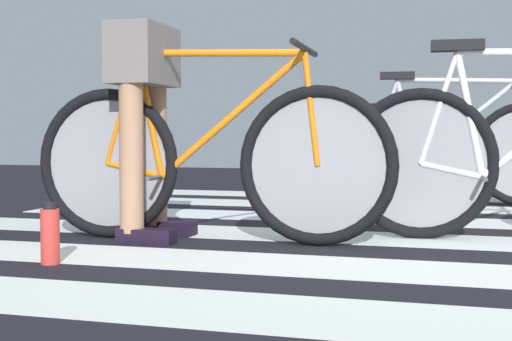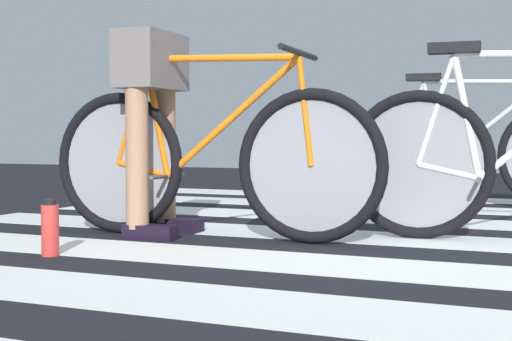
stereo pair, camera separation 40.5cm
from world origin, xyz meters
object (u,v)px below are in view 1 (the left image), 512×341
Objects in this scene: cyclist_1_of_3 at (145,101)px; bicycle_3_of_3 at (447,150)px; bicycle_1_of_3 at (208,159)px; water_bottle at (50,235)px.

bicycle_3_of_3 is at bearing 56.21° from cyclist_1_of_3.
bicycle_3_of_3 is at bearing 62.59° from bicycle_1_of_3.
cyclist_1_of_3 is 2.49m from bicycle_3_of_3.
water_bottle is (-0.38, -0.72, -0.27)m from bicycle_1_of_3.
bicycle_3_of_3 is 3.15m from water_bottle.
water_bottle is (-0.07, -0.71, -0.54)m from cyclist_1_of_3.
bicycle_1_of_3 reaches higher than water_bottle.
bicycle_3_of_3 is 7.35× the size of water_bottle.
cyclist_1_of_3 is 4.26× the size of water_bottle.
water_bottle is (-1.38, -2.82, -0.27)m from bicycle_3_of_3.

